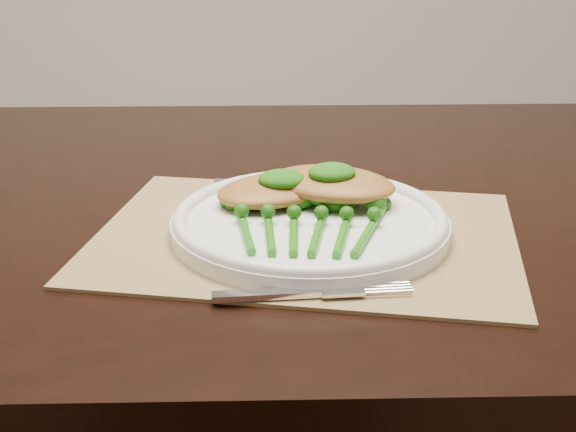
{
  "coord_description": "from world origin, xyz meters",
  "views": [
    {
      "loc": [
        -0.18,
        -0.91,
        1.09
      ],
      "look_at": [
        -0.09,
        -0.14,
        0.78
      ],
      "focal_mm": 50.0,
      "sensor_mm": 36.0,
      "label": 1
    }
  ],
  "objects": [
    {
      "name": "broccolini_bundle",
      "position": [
        -0.08,
        -0.16,
        0.78
      ],
      "size": [
        0.18,
        0.19,
        0.04
      ],
      "rotation": [
        0.0,
        0.0,
        -0.18
      ],
      "color": "#1E6C0E",
      "rests_on": "dinner_plate"
    },
    {
      "name": "fork",
      "position": [
        -0.07,
        -0.27,
        0.76
      ],
      "size": [
        0.18,
        0.02,
        0.01
      ],
      "rotation": [
        0.0,
        0.0,
        0.0
      ],
      "color": "silver",
      "rests_on": "placemat"
    },
    {
      "name": "placemat",
      "position": [
        -0.07,
        -0.13,
        0.75
      ],
      "size": [
        0.51,
        0.43,
        0.0
      ],
      "primitive_type": "cube",
      "rotation": [
        0.0,
        0.0,
        -0.27
      ],
      "color": "#96784C",
      "rests_on": "dining_table"
    },
    {
      "name": "chicken_fillet_left",
      "position": [
        -0.1,
        -0.07,
        0.78
      ],
      "size": [
        0.16,
        0.14,
        0.03
      ],
      "primitive_type": "ellipsoid",
      "rotation": [
        0.0,
        0.0,
        0.41
      ],
      "color": "#A46B2F",
      "rests_on": "dinner_plate"
    },
    {
      "name": "pesto_dollop_left",
      "position": [
        -0.09,
        -0.08,
        0.8
      ],
      "size": [
        0.05,
        0.04,
        0.02
      ],
      "primitive_type": "ellipsoid",
      "color": "#154B0A",
      "rests_on": "chicken_fillet_left"
    },
    {
      "name": "knife",
      "position": [
        -0.08,
        0.02,
        0.76
      ],
      "size": [
        0.22,
        0.06,
        0.01
      ],
      "rotation": [
        0.0,
        0.0,
        -0.2
      ],
      "color": "silver",
      "rests_on": "placemat"
    },
    {
      "name": "pesto_dollop_right",
      "position": [
        -0.04,
        -0.09,
        0.81
      ],
      "size": [
        0.05,
        0.04,
        0.02
      ],
      "primitive_type": "ellipsoid",
      "color": "#154B0A",
      "rests_on": "chicken_fillet_right"
    },
    {
      "name": "dinner_plate",
      "position": [
        -0.07,
        -0.13,
        0.77
      ],
      "size": [
        0.3,
        0.3,
        0.03
      ],
      "color": "white",
      "rests_on": "placemat"
    },
    {
      "name": "chicken_fillet_right",
      "position": [
        -0.04,
        -0.08,
        0.79
      ],
      "size": [
        0.18,
        0.16,
        0.03
      ],
      "primitive_type": "ellipsoid",
      "rotation": [
        0.0,
        0.0,
        -0.52
      ],
      "color": "#A46B2F",
      "rests_on": "dinner_plate"
    }
  ]
}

